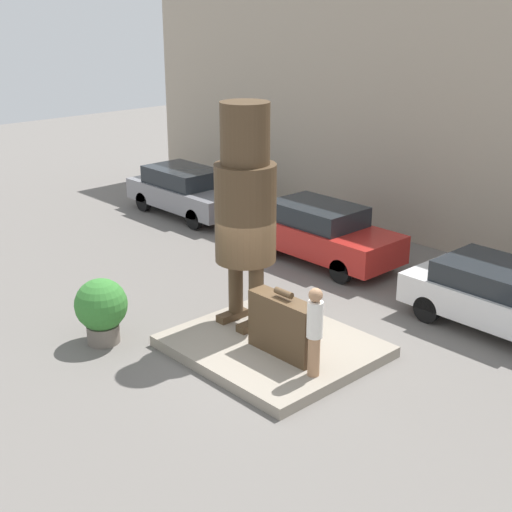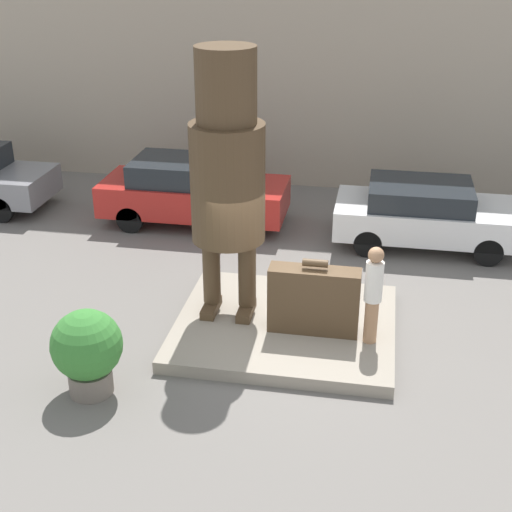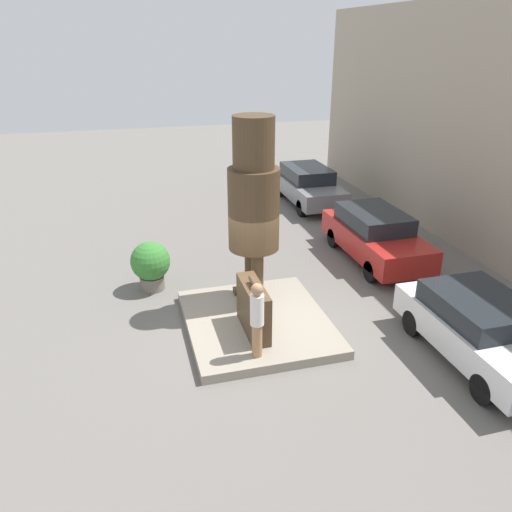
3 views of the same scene
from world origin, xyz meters
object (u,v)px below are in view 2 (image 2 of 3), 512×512
Objects in this scene: statue_figure at (227,166)px; planter_pot at (87,349)px; tourist at (373,291)px; parked_car_red at (192,190)px; parked_car_white at (426,213)px; giant_suitcase at (314,300)px.

statue_figure is 3.34× the size of planter_pot.
tourist is (2.51, -0.61, -1.76)m from statue_figure.
parked_car_red is at bearing 131.11° from tourist.
parked_car_white is at bearing 51.82° from planter_pot.
parked_car_red is (-3.39, 4.81, 0.02)m from giant_suitcase.
tourist is 0.43× the size of parked_car_white.
giant_suitcase is (1.54, -0.42, -2.12)m from statue_figure.
tourist is at bearing -10.61° from giant_suitcase.
giant_suitcase is 1.04m from tourist.
tourist is 1.24× the size of planter_pot.
giant_suitcase is 0.38× the size of parked_car_white.
statue_figure is 5.20m from parked_car_red.
tourist reaches higher than giant_suitcase.
parked_car_white is (3.52, 4.08, -2.17)m from statue_figure.
giant_suitcase is at bearing 169.39° from tourist.
tourist reaches higher than parked_car_red.
parked_car_red is 5.38m from parked_car_white.
parked_car_white is 8.34m from planter_pot.
statue_figure is at bearing 164.57° from giant_suitcase.
giant_suitcase reaches higher than planter_pot.
parked_car_white is at bearing 66.22° from giant_suitcase.
parked_car_red is at bearing 176.74° from parked_car_white.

